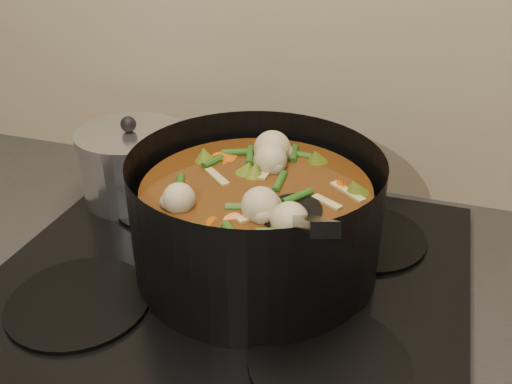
% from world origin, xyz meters
% --- Properties ---
extents(stovetop, '(0.62, 0.54, 0.03)m').
position_xyz_m(stovetop, '(0.00, 1.93, 0.92)').
color(stovetop, black).
rests_on(stovetop, counter).
extents(stockpot, '(0.37, 0.44, 0.24)m').
position_xyz_m(stockpot, '(0.03, 1.95, 1.01)').
color(stockpot, black).
rests_on(stockpot, stovetop).
extents(saucepan, '(0.17, 0.17, 0.14)m').
position_xyz_m(saucepan, '(-0.23, 2.07, 0.99)').
color(saucepan, silver).
rests_on(saucepan, stovetop).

